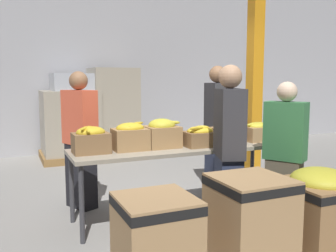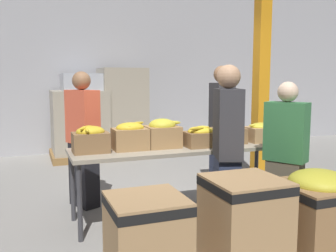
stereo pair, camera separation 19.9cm
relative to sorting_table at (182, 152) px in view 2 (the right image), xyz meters
The scene contains 20 objects.
ground_plane 0.75m from the sorting_table, ahead, with size 30.00×30.00×0.00m, color gray.
wall_back 4.51m from the sorting_table, 90.00° to the left, with size 16.00×0.08×4.00m.
sorting_table is the anchor object (origin of this frame).
banana_box_0 1.04m from the sorting_table, behind, with size 0.36×0.29×0.29m.
banana_box_1 0.63m from the sorting_table, behind, with size 0.37×0.28×0.30m.
banana_box_2 0.32m from the sorting_table, 167.73° to the left, with size 0.39×0.33×0.32m.
banana_box_3 0.27m from the sorting_table, 20.75° to the right, with size 0.37×0.29×0.24m.
banana_box_4 0.62m from the sorting_table, ahead, with size 0.37×0.29×0.25m.
banana_box_5 1.04m from the sorting_table, ahead, with size 0.37×0.28×0.23m.
volunteer_0 1.13m from the sorting_table, 38.86° to the left, with size 0.32×0.50×1.74m.
volunteer_1 0.71m from the sorting_table, 74.51° to the right, with size 0.37×0.50×1.70m.
volunteer_2 1.25m from the sorting_table, 143.03° to the left, with size 0.39×0.49×1.65m.
volunteer_3 1.11m from the sorting_table, 40.85° to the right, with size 0.39×0.46×1.53m.
donation_bin_0 1.59m from the sorting_table, 122.50° to the right, with size 0.55×0.55×0.71m.
donation_bin_1 1.35m from the sorting_table, 90.19° to the right, with size 0.59×0.59×0.77m.
donation_bin_2 1.55m from the sorting_table, 59.87° to the right, with size 0.64×0.64×0.77m.
support_pillar 2.30m from the sorting_table, 29.88° to the left, with size 0.19×0.19×4.00m.
pallet_stack_0 3.76m from the sorting_table, 98.15° to the left, with size 0.96×0.96×1.67m.
pallet_stack_1 3.71m from the sorting_table, 100.28° to the left, with size 1.14×1.14×1.34m.
pallet_stack_2 3.63m from the sorting_table, 86.88° to the left, with size 0.96×0.96×1.78m.
Camera 2 is at (-1.61, -3.82, 1.56)m, focal length 40.00 mm.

